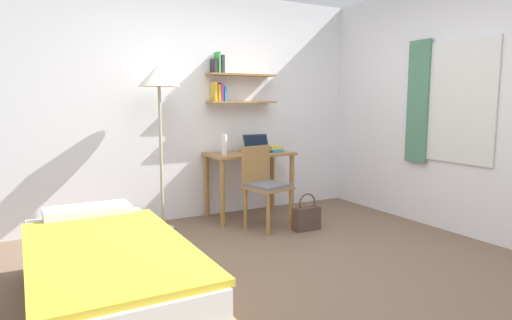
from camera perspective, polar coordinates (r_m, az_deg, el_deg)
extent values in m
plane|color=brown|center=(3.67, 5.68, -14.11)|extent=(5.28, 5.28, 0.00)
cube|color=white|center=(5.20, -6.86, 6.94)|extent=(4.40, 0.05, 2.60)
cube|color=#9E703D|center=(5.26, -1.86, 7.52)|extent=(0.84, 0.22, 0.02)
cube|color=gold|center=(5.14, -5.49, 8.85)|extent=(0.03, 0.15, 0.22)
cube|color=orange|center=(5.16, -5.04, 8.68)|extent=(0.03, 0.15, 0.19)
cube|color=purple|center=(5.18, -4.65, 8.78)|extent=(0.03, 0.14, 0.21)
cube|color=#3384C6|center=(5.18, -4.28, 8.58)|extent=(0.02, 0.15, 0.17)
cube|color=#9E703D|center=(5.27, -1.88, 10.99)|extent=(0.84, 0.22, 0.02)
cube|color=#333338|center=(5.15, -5.51, 12.07)|extent=(0.03, 0.16, 0.16)
cube|color=#4CA856|center=(5.17, -5.06, 12.48)|extent=(0.03, 0.15, 0.24)
cube|color=#333338|center=(5.19, -4.58, 12.28)|extent=(0.04, 0.14, 0.21)
cube|color=white|center=(4.85, 26.21, 6.18)|extent=(0.05, 4.40, 2.60)
cube|color=silver|center=(4.88, 24.96, 6.84)|extent=(0.02, 0.79, 1.23)
cube|color=white|center=(4.89, 25.03, 6.84)|extent=(0.01, 0.73, 1.17)
cube|color=#4C7F66|center=(5.18, 20.28, 7.08)|extent=(0.03, 0.28, 1.33)
cube|color=#9E703D|center=(3.09, -18.70, -15.97)|extent=(0.91, 1.98, 0.28)
cube|color=silver|center=(3.01, -18.88, -12.11)|extent=(0.87, 1.92, 0.16)
cube|color=gold|center=(2.86, -18.55, -10.98)|extent=(0.92, 1.62, 0.04)
cube|color=white|center=(3.70, -21.02, -6.40)|extent=(0.63, 0.28, 0.10)
cube|color=#9E703D|center=(5.13, -0.88, 0.80)|extent=(0.99, 0.55, 0.03)
cylinder|color=#9E703D|center=(4.79, -4.37, -4.32)|extent=(0.06, 0.06, 0.73)
cylinder|color=#9E703D|center=(5.22, 4.66, -3.35)|extent=(0.06, 0.06, 0.73)
cylinder|color=#9E703D|center=(5.20, -6.42, -3.40)|extent=(0.06, 0.06, 0.73)
cylinder|color=#9E703D|center=(5.59, 2.12, -2.58)|extent=(0.06, 0.06, 0.73)
cube|color=#9E703D|center=(4.66, 1.58, -3.64)|extent=(0.50, 0.51, 0.03)
cube|color=slate|center=(4.66, 1.58, -3.28)|extent=(0.46, 0.47, 0.04)
cube|color=#9E703D|center=(4.75, 0.00, -0.48)|extent=(0.38, 0.13, 0.39)
cylinder|color=#9E703D|center=(4.48, 1.60, -7.12)|extent=(0.04, 0.04, 0.43)
cylinder|color=#9E703D|center=(4.72, 4.53, -6.38)|extent=(0.04, 0.04, 0.43)
cylinder|color=#9E703D|center=(4.72, -1.38, -6.35)|extent=(0.04, 0.04, 0.43)
cylinder|color=#9E703D|center=(4.95, 1.55, -5.70)|extent=(0.04, 0.04, 0.43)
cylinder|color=#B2A893|center=(4.83, -11.98, -8.72)|extent=(0.24, 0.24, 0.02)
cylinder|color=#B2A893|center=(4.67, -12.23, 0.19)|extent=(0.03, 0.03, 1.48)
cone|color=silver|center=(4.65, -12.53, 10.67)|extent=(0.42, 0.42, 0.22)
cube|color=black|center=(5.16, 0.39, 1.08)|extent=(0.33, 0.21, 0.01)
cube|color=black|center=(5.21, 0.01, 2.27)|extent=(0.32, 0.08, 0.19)
cube|color=black|center=(5.21, 0.03, 2.24)|extent=(0.29, 0.06, 0.16)
cylinder|color=silver|center=(4.90, -4.14, 1.99)|extent=(0.06, 0.06, 0.23)
cube|color=#3384C6|center=(5.23, 2.26, 1.28)|extent=(0.17, 0.23, 0.03)
cube|color=gold|center=(5.25, 2.33, 1.65)|extent=(0.16, 0.19, 0.03)
cube|color=#4C382D|center=(4.72, 6.64, -7.58)|extent=(0.29, 0.11, 0.25)
torus|color=#4C382D|center=(4.68, 6.68, -5.54)|extent=(0.20, 0.02, 0.20)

